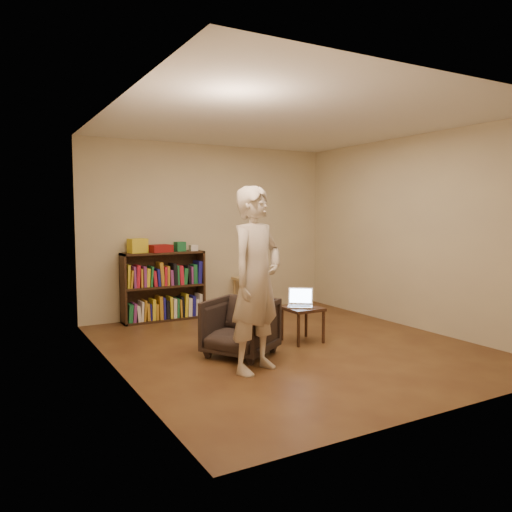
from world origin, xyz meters
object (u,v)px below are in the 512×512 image
bookshelf (163,290)px  armchair (240,327)px  side_table (303,313)px  person (256,280)px  laptop (300,302)px  stool (247,284)px

bookshelf → armchair: bearing=-86.4°
side_table → person: 1.37m
bookshelf → laptop: 2.23m
side_table → armchair: bearing=-170.3°
side_table → stool: bearing=82.0°
bookshelf → laptop: bearing=-61.0°
stool → side_table: size_ratio=1.30×
armchair → laptop: size_ratio=1.62×
side_table → laptop: size_ratio=0.99×
stool → person: (-1.31, -2.61, 0.47)m
armchair → laptop: bearing=70.1°
bookshelf → stool: (1.34, -0.11, 0.01)m
stool → armchair: armchair is taller
stool → laptop: (-0.26, -1.84, 0.03)m
bookshelf → side_table: (1.07, -2.01, -0.09)m
armchair → laptop: laptop is taller
armchair → side_table: bearing=66.5°
stool → armchair: 2.39m
laptop → person: 1.37m
laptop → person: person is taller
bookshelf → side_table: 2.28m
stool → armchair: (-1.20, -2.07, -0.13)m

